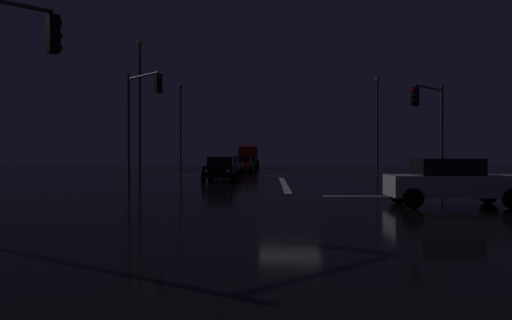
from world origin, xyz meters
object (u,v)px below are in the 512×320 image
at_px(sedan_black, 221,169).
at_px(sedan_gray, 240,163).
at_px(sedan_green, 248,162).
at_px(sedan_blue, 227,167).
at_px(sedan_red, 242,164).
at_px(traffic_signal_ne, 430,115).
at_px(streetlamp_left_far, 181,121).
at_px(streetlamp_right_far, 377,118).
at_px(traffic_signal_nw, 140,107).
at_px(streetlamp_left_near, 140,100).
at_px(sedan_orange, 233,165).
at_px(box_truck, 249,155).
at_px(sedan_white_crossing, 451,182).

bearing_deg(sedan_black, sedan_gray, 90.41).
distance_m(sedan_black, sedan_gray, 22.80).
bearing_deg(sedan_green, sedan_blue, -91.38).
xyz_separation_m(sedan_red, traffic_signal_ne, (12.03, -20.52, 3.19)).
bearing_deg(streetlamp_left_far, sedan_blue, -66.24).
bearing_deg(streetlamp_right_far, sedan_gray, 165.79).
bearing_deg(traffic_signal_nw, traffic_signal_ne, -0.04).
height_order(sedan_green, streetlamp_right_far, streetlamp_right_far).
distance_m(sedan_blue, sedan_green, 23.44).
relative_size(sedan_red, streetlamp_left_near, 0.44).
bearing_deg(streetlamp_right_far, sedan_black, -126.31).
relative_size(sedan_orange, streetlamp_left_near, 0.44).
distance_m(sedan_black, sedan_green, 29.03).
relative_size(sedan_red, sedan_gray, 1.00).
distance_m(sedan_gray, box_truck, 13.45).
relative_size(sedan_black, sedan_blue, 1.00).
bearing_deg(sedan_white_crossing, box_truck, 99.89).
relative_size(sedan_white_crossing, traffic_signal_nw, 0.66).
bearing_deg(box_truck, traffic_signal_ne, -72.74).
xyz_separation_m(traffic_signal_ne, streetlamp_left_near, (-18.50, 6.19, 1.63)).
xyz_separation_m(sedan_green, box_truck, (-0.23, 7.18, 0.91)).
bearing_deg(streetlamp_left_far, sedan_white_crossing, -66.06).
bearing_deg(streetlamp_right_far, sedan_red, -173.08).
distance_m(sedan_green, streetlamp_left_near, 27.09).
relative_size(sedan_black, streetlamp_left_far, 0.48).
distance_m(traffic_signal_ne, streetlamp_left_far, 28.91).
distance_m(sedan_red, streetlamp_right_far, 14.60).
relative_size(sedan_orange, streetlamp_right_far, 0.45).
height_order(traffic_signal_ne, streetlamp_right_far, streetlamp_right_far).
bearing_deg(streetlamp_left_near, sedan_white_crossing, -50.35).
relative_size(sedan_gray, streetlamp_right_far, 0.45).
height_order(sedan_gray, traffic_signal_nw, traffic_signal_nw).
bearing_deg(sedan_white_crossing, streetlamp_right_far, 81.92).
distance_m(sedan_red, sedan_green, 11.51).
bearing_deg(sedan_red, sedan_orange, -95.02).
height_order(sedan_blue, sedan_red, same).
xyz_separation_m(sedan_red, box_truck, (-0.15, 18.69, 0.91)).
height_order(sedan_blue, streetlamp_left_far, streetlamp_left_far).
bearing_deg(box_truck, sedan_red, -89.55).
bearing_deg(sedan_black, streetlamp_left_near, 152.38).
xyz_separation_m(traffic_signal_ne, streetlamp_right_far, (1.69, 22.19, 1.53)).
xyz_separation_m(sedan_black, sedan_white_crossing, (9.21, -15.27, 0.00)).
bearing_deg(traffic_signal_ne, streetlamp_right_far, 85.66).
relative_size(sedan_red, streetlamp_left_far, 0.48).
bearing_deg(streetlamp_left_near, sedan_blue, 21.95).
height_order(sedan_green, traffic_signal_nw, traffic_signal_nw).
distance_m(sedan_orange, box_truck, 24.19).
height_order(sedan_gray, streetlamp_left_near, streetlamp_left_near).
height_order(sedan_red, box_truck, box_truck).
xyz_separation_m(sedan_gray, sedan_green, (0.62, 6.23, 0.00)).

